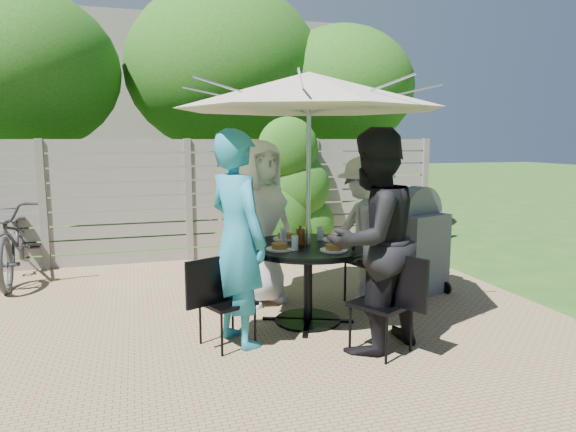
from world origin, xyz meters
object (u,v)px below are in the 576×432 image
object	(u,v)px
chair_right	(373,278)
coffee_cup	(301,234)
person_right	(365,233)
glass_right	(320,233)
glass_left	(295,243)
bbq_grill	(417,245)
plate_left	(279,247)
syrup_jug	(300,237)
person_back	(259,223)
plate_front	(334,248)
glass_front	(334,241)
chair_back	(252,278)
plate_back	(285,237)
plate_right	(334,238)
patio_table	(308,269)
person_left	(238,239)
chair_front	(382,324)
chair_left	(226,320)
umbrella	(309,91)
bicycle	(16,239)
glass_back	(283,235)
person_front	(372,241)

from	to	relation	value
chair_right	coffee_cup	distance (m)	1.06
person_right	glass_right	distance (m)	0.58
glass_left	bbq_grill	world-z (taller)	bbq_grill
plate_left	syrup_jug	bearing A→B (deg)	32.00
person_back	chair_right	world-z (taller)	person_back
plate_front	glass_front	xyz separation A→B (m)	(0.06, 0.13, 0.05)
chair_back	plate_back	bearing A→B (deg)	6.65
plate_left	glass_front	distance (m)	0.53
plate_right	person_back	bearing A→B (deg)	135.98
patio_table	coffee_cup	xyz separation A→B (m)	(0.01, 0.24, 0.30)
person_left	plate_back	bearing A→B (deg)	-66.55
person_left	chair_front	world-z (taller)	person_left
person_right	person_back	bearing A→B (deg)	-135.00
patio_table	plate_left	xyz separation A→B (m)	(-0.33, -0.14, 0.27)
chair_right	plate_front	world-z (taller)	chair_right
person_left	person_right	xyz separation A→B (m)	(1.53, 0.64, -0.13)
plate_left	person_left	bearing A→B (deg)	-157.46
person_left	glass_right	distance (m)	1.10
chair_left	syrup_jug	size ratio (longest dim) A/B	5.25
glass_front	coffee_cup	xyz separation A→B (m)	(-0.19, 0.44, -0.01)
umbrella	glass_right	world-z (taller)	umbrella
chair_left	person_left	distance (m)	0.72
plate_front	bbq_grill	xyz separation A→B (m)	(1.43, 0.92, -0.24)
chair_back	chair_right	size ratio (longest dim) A/B	0.86
plate_back	glass_right	distance (m)	0.37
coffee_cup	bicycle	size ratio (longest dim) A/B	0.06
chair_right	plate_back	distance (m)	1.16
plate_front	chair_back	bearing A→B (deg)	112.46
patio_table	glass_right	bearing A→B (deg)	44.54
person_back	plate_back	xyz separation A→B (m)	(0.18, -0.43, -0.09)
plate_back	glass_back	bearing A→B (deg)	-113.72
bicycle	chair_left	bearing A→B (deg)	-55.37
person_front	glass_front	distance (m)	0.59
plate_front	glass_right	bearing A→B (deg)	83.36
chair_back	glass_right	xyz separation A→B (m)	(0.57, -0.70, 0.61)
syrup_jug	bicycle	distance (m)	4.06
person_left	plate_left	world-z (taller)	person_left
plate_left	syrup_jug	distance (m)	0.31
coffee_cup	bbq_grill	xyz separation A→B (m)	(1.56, 0.34, -0.28)
chair_back	plate_back	distance (m)	0.83
chair_back	chair_right	xyz separation A→B (m)	(1.26, -0.52, 0.04)
chair_front	person_right	size ratio (longest dim) A/B	0.54
chair_back	glass_left	bearing A→B (deg)	-6.92
person_right	plate_left	distance (m)	1.19
person_front	glass_front	xyz separation A→B (m)	(-0.12, 0.57, -0.09)
chair_left	plate_back	world-z (taller)	plate_back
syrup_jug	plate_back	bearing A→B (deg)	101.58
person_back	bbq_grill	bearing A→B (deg)	-28.04
chair_left	person_left	xyz separation A→B (m)	(0.12, 0.05, 0.71)
umbrella	bbq_grill	world-z (taller)	umbrella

